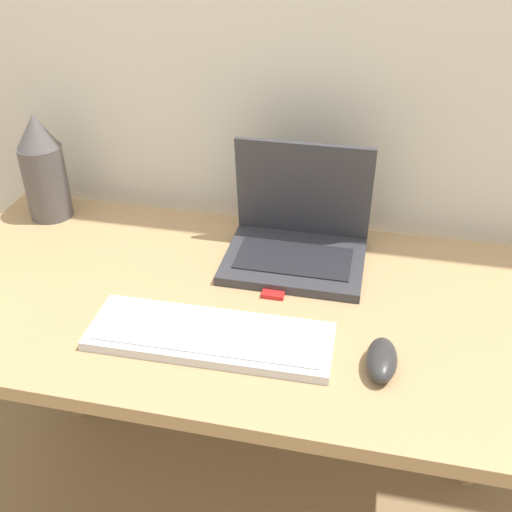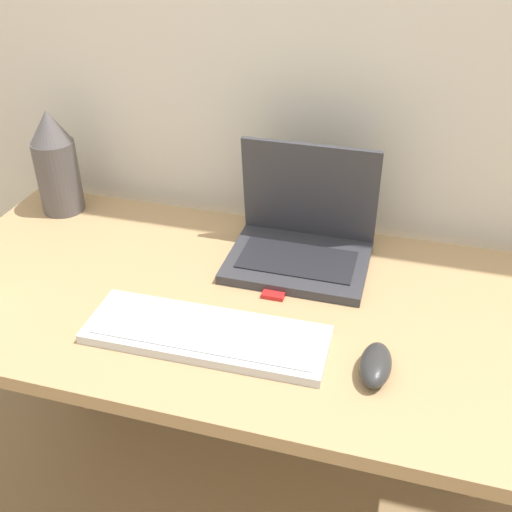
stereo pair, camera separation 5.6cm
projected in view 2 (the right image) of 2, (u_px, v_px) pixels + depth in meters
The scene contains 6 objects.
desk at pixel (238, 334), 1.23m from camera, with size 1.29×0.64×0.74m.
laptop at pixel (302, 236), 1.27m from camera, with size 0.29×0.23×0.24m.
keyboard at pixel (206, 334), 1.07m from camera, with size 0.44×0.15×0.02m.
mouse at pixel (376, 365), 0.99m from camera, with size 0.05×0.11×0.04m.
vase at pixel (56, 163), 1.41m from camera, with size 0.10×0.10×0.25m.
mp3_player at pixel (275, 291), 1.18m from camera, with size 0.04×0.05×0.01m.
Camera 2 is at (0.29, -0.58, 1.45)m, focal length 42.00 mm.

